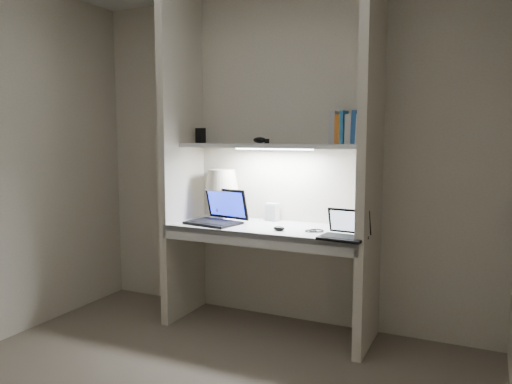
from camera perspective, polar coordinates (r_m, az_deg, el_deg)
The scene contains 17 objects.
back_wall at distance 3.82m, azimuth 3.06°, elevation 3.86°, with size 3.20×0.01×2.50m, color beige.
alcove_panel_left at distance 3.92m, azimuth -8.45°, elevation 3.87°, with size 0.06×0.55×2.50m, color beige.
alcove_panel_right at distance 3.34m, azimuth 12.96°, elevation 3.32°, with size 0.06×0.55×2.50m, color beige.
desk at distance 3.63m, azimuth 1.38°, elevation -4.23°, with size 1.40×0.55×0.04m, color white.
desk_apron at distance 3.40m, azimuth -0.39°, elevation -5.48°, with size 1.46×0.03×0.10m, color silver.
shelf at distance 3.65m, azimuth 2.01°, elevation 5.31°, with size 1.40×0.36×0.03m, color silver.
strip_light at distance 3.65m, azimuth 2.01°, elevation 4.97°, with size 0.60×0.04×0.01m, color white.
table_lamp at distance 3.92m, azimuth -3.93°, elevation 0.75°, with size 0.27×0.27×0.39m.
laptop_main at distance 3.76m, azimuth -4.34°, elevation -2.69°, with size 0.43×0.39×0.25m.
laptop_netbook at distance 3.25m, azimuth 10.12°, elevation -4.50°, with size 0.31×0.27×0.18m.
speaker at distance 3.84m, azimuth 1.85°, elevation -2.29°, with size 0.10×0.07×0.14m, color silver.
mouse at distance 3.46m, azimuth 2.64°, elevation -4.19°, with size 0.09×0.05×0.03m, color black.
cable_coil at distance 3.45m, azimuth 6.92°, elevation -4.40°, with size 0.10×0.10×0.01m, color black.
sticky_note at distance 3.81m, azimuth -6.84°, elevation -3.43°, with size 0.06×0.06×0.00m, color #EDFF35.
book_row at distance 3.55m, azimuth 10.29°, elevation 7.17°, with size 0.22×0.15×0.23m.
shelf_box at distance 3.96m, azimuth -6.35°, elevation 6.43°, with size 0.07×0.05×0.12m, color black.
shelf_gadget at distance 3.76m, azimuth 0.44°, elevation 5.95°, with size 0.11×0.08×0.05m, color black.
Camera 1 is at (1.43, -2.04, 1.43)m, focal length 35.00 mm.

